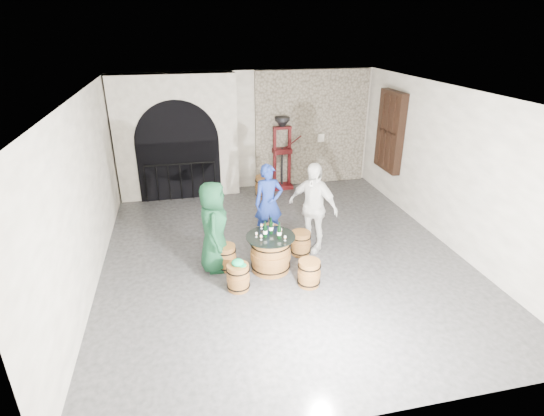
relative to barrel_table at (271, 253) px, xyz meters
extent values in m
plane|color=#2A2A2C|center=(0.35, 0.52, -0.35)|extent=(8.00, 8.00, 0.00)
plane|color=white|center=(0.35, 4.52, 1.25)|extent=(8.00, 0.00, 8.00)
plane|color=white|center=(0.35, -3.48, 1.25)|extent=(8.00, 0.00, 8.00)
plane|color=white|center=(-3.15, 0.52, 1.25)|extent=(0.00, 8.00, 8.00)
plane|color=white|center=(3.85, 0.52, 1.25)|extent=(0.00, 8.00, 8.00)
plane|color=beige|center=(0.35, 0.52, 2.85)|extent=(8.00, 8.00, 0.00)
cube|color=gray|center=(2.15, 4.46, 1.25)|extent=(3.20, 0.12, 3.18)
cube|color=white|center=(-1.55, 4.27, 1.25)|extent=(3.10, 0.50, 3.18)
cube|color=black|center=(-1.55, 4.00, 0.42)|extent=(2.10, 0.03, 1.55)
cylinder|color=black|center=(-1.55, 4.00, 1.20)|extent=(2.10, 0.03, 2.10)
cylinder|color=black|center=(-1.55, 3.94, 0.63)|extent=(1.79, 0.04, 0.04)
cylinder|color=black|center=(-2.45, 3.94, 0.14)|extent=(0.02, 0.02, 0.98)
cylinder|color=black|center=(-2.15, 3.94, 0.14)|extent=(0.02, 0.02, 0.98)
cylinder|color=black|center=(-1.85, 3.94, 0.14)|extent=(0.02, 0.02, 0.98)
cylinder|color=black|center=(-1.55, 3.94, 0.14)|extent=(0.02, 0.02, 0.98)
cylinder|color=black|center=(-1.26, 3.94, 0.14)|extent=(0.02, 0.02, 0.98)
cylinder|color=black|center=(-0.96, 3.94, 0.14)|extent=(0.02, 0.02, 0.98)
cylinder|color=black|center=(-0.66, 3.94, 0.14)|extent=(0.02, 0.02, 0.98)
cube|color=black|center=(3.74, 2.92, 1.45)|extent=(0.20, 1.10, 2.00)
cube|color=black|center=(3.69, 2.92, 1.45)|extent=(0.06, 0.88, 1.76)
cube|color=black|center=(3.72, 2.92, 1.45)|extent=(0.22, 0.92, 0.06)
cube|color=black|center=(3.72, 2.63, 1.45)|extent=(0.22, 0.06, 1.80)
cube|color=black|center=(3.72, 2.92, 1.45)|extent=(0.22, 0.06, 1.80)
cube|color=black|center=(3.72, 3.21, 1.45)|extent=(0.22, 0.06, 1.80)
cylinder|color=brown|center=(0.00, 0.00, -0.02)|extent=(0.71, 0.71, 0.67)
cylinder|color=brown|center=(0.00, 0.00, -0.02)|extent=(0.76, 0.76, 0.15)
torus|color=black|center=(0.00, 0.00, -0.25)|extent=(0.76, 0.76, 0.02)
torus|color=black|center=(0.00, 0.00, 0.21)|extent=(0.76, 0.76, 0.02)
cylinder|color=brown|center=(0.00, 0.00, 0.33)|extent=(0.72, 0.72, 0.02)
cylinder|color=black|center=(0.00, 0.00, 0.35)|extent=(0.92, 0.92, 0.01)
cylinder|color=brown|center=(-0.83, 0.22, -0.12)|extent=(0.38, 0.38, 0.47)
cylinder|color=brown|center=(-0.83, 0.22, -0.12)|extent=(0.41, 0.41, 0.10)
torus|color=black|center=(-0.83, 0.22, -0.28)|extent=(0.42, 0.42, 0.02)
torus|color=black|center=(-0.83, 0.22, 0.04)|extent=(0.42, 0.42, 0.02)
cylinder|color=brown|center=(-0.83, 0.22, 0.12)|extent=(0.39, 0.39, 0.02)
cylinder|color=brown|center=(0.15, 0.84, -0.12)|extent=(0.38, 0.38, 0.47)
cylinder|color=brown|center=(0.15, 0.84, -0.12)|extent=(0.41, 0.41, 0.10)
torus|color=black|center=(0.15, 0.84, -0.28)|extent=(0.42, 0.42, 0.02)
torus|color=black|center=(0.15, 0.84, 0.04)|extent=(0.42, 0.42, 0.02)
cylinder|color=brown|center=(0.15, 0.84, 0.12)|extent=(0.39, 0.39, 0.02)
cylinder|color=brown|center=(0.72, 0.46, -0.12)|extent=(0.38, 0.38, 0.47)
cylinder|color=brown|center=(0.72, 0.46, -0.12)|extent=(0.41, 0.41, 0.10)
torus|color=black|center=(0.72, 0.46, -0.28)|extent=(0.42, 0.42, 0.02)
torus|color=black|center=(0.72, 0.46, 0.04)|extent=(0.42, 0.42, 0.02)
cylinder|color=brown|center=(0.72, 0.46, 0.12)|extent=(0.39, 0.39, 0.02)
cylinder|color=brown|center=(0.56, -0.65, -0.12)|extent=(0.38, 0.38, 0.47)
cylinder|color=brown|center=(0.56, -0.65, -0.12)|extent=(0.41, 0.41, 0.10)
torus|color=black|center=(0.56, -0.65, -0.28)|extent=(0.42, 0.42, 0.02)
torus|color=black|center=(0.56, -0.65, 0.04)|extent=(0.42, 0.42, 0.02)
cylinder|color=brown|center=(0.56, -0.65, 0.12)|extent=(0.39, 0.39, 0.02)
cylinder|color=brown|center=(-0.69, -0.51, -0.12)|extent=(0.38, 0.38, 0.47)
cylinder|color=brown|center=(-0.69, -0.51, -0.12)|extent=(0.41, 0.41, 0.10)
torus|color=black|center=(-0.69, -0.51, -0.28)|extent=(0.42, 0.42, 0.02)
torus|color=black|center=(-0.69, -0.51, 0.04)|extent=(0.42, 0.42, 0.02)
cylinder|color=brown|center=(-0.69, -0.51, 0.12)|extent=(0.39, 0.39, 0.02)
ellipsoid|color=#0D9455|center=(-0.69, -0.51, 0.18)|extent=(0.21, 0.21, 0.12)
cylinder|color=#0D9455|center=(-0.61, -0.54, 0.14)|extent=(0.14, 0.14, 0.01)
imported|color=#103A21|center=(-1.01, 0.28, 0.52)|extent=(0.64, 0.91, 1.75)
imported|color=navy|center=(0.23, 1.26, 0.48)|extent=(0.61, 0.40, 1.67)
imported|color=silver|center=(1.00, 0.64, 0.58)|extent=(1.08, 1.11, 1.86)
cylinder|color=black|center=(-0.10, -0.01, 0.47)|extent=(0.07, 0.07, 0.22)
cylinder|color=white|center=(-0.10, -0.01, 0.46)|extent=(0.08, 0.08, 0.06)
cone|color=black|center=(-0.10, -0.01, 0.60)|extent=(0.07, 0.07, 0.05)
cylinder|color=black|center=(-0.10, -0.01, 0.65)|extent=(0.03, 0.03, 0.07)
cylinder|color=black|center=(0.14, -0.11, 0.47)|extent=(0.07, 0.07, 0.22)
cylinder|color=white|center=(0.14, -0.11, 0.46)|extent=(0.08, 0.08, 0.06)
cone|color=black|center=(0.14, -0.11, 0.60)|extent=(0.07, 0.07, 0.05)
cylinder|color=black|center=(0.14, -0.11, 0.65)|extent=(0.03, 0.03, 0.07)
cylinder|color=black|center=(0.03, 0.11, 0.47)|extent=(0.07, 0.07, 0.22)
cylinder|color=white|center=(0.03, 0.11, 0.46)|extent=(0.08, 0.08, 0.06)
cone|color=black|center=(0.03, 0.11, 0.60)|extent=(0.07, 0.07, 0.05)
cylinder|color=black|center=(0.03, 0.11, 0.65)|extent=(0.03, 0.03, 0.07)
cylinder|color=brown|center=(0.58, 3.63, -0.07)|extent=(0.40, 0.40, 0.57)
cylinder|color=brown|center=(0.58, 3.63, -0.07)|extent=(0.43, 0.43, 0.12)
torus|color=black|center=(0.58, 3.63, -0.26)|extent=(0.44, 0.44, 0.02)
torus|color=black|center=(0.58, 3.63, 0.12)|extent=(0.44, 0.44, 0.02)
cylinder|color=brown|center=(0.58, 3.63, 0.22)|extent=(0.41, 0.41, 0.02)
cube|color=#430B0C|center=(1.24, 4.22, -0.30)|extent=(0.58, 0.48, 0.11)
cube|color=#430B0C|center=(1.24, 4.22, 0.73)|extent=(0.52, 0.35, 0.13)
cube|color=#430B0C|center=(1.24, 4.22, 1.37)|extent=(0.51, 0.16, 0.07)
cylinder|color=black|center=(1.24, 4.22, 0.28)|extent=(0.06, 0.06, 1.06)
cylinder|color=black|center=(1.24, 4.22, 1.61)|extent=(0.40, 0.40, 0.10)
cone|color=black|center=(1.24, 4.22, 1.48)|extent=(0.40, 0.40, 0.21)
cube|color=#430B0C|center=(1.03, 4.20, 0.55)|extent=(0.08, 0.08, 1.70)
cube|color=#430B0C|center=(1.45, 4.23, 0.55)|extent=(0.08, 0.08, 1.70)
cylinder|color=#430B0C|center=(1.56, 4.19, 0.97)|extent=(0.46, 0.06, 0.33)
cube|color=silver|center=(2.40, 4.38, 1.00)|extent=(0.18, 0.10, 0.22)
camera|label=1|loc=(-1.47, -6.78, 3.96)|focal=28.00mm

